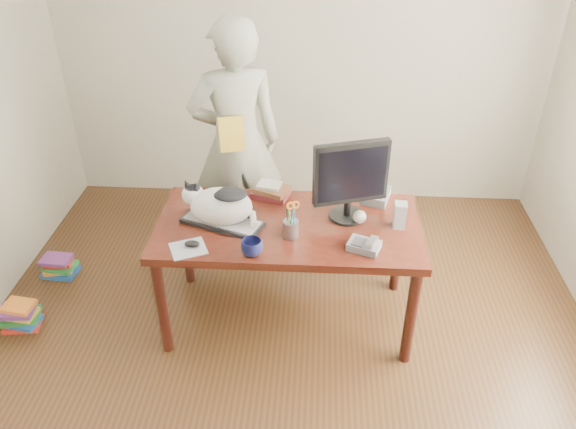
# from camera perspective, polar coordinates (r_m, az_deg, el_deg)

# --- Properties ---
(room) EXTENTS (4.50, 4.50, 4.50)m
(room) POSITION_cam_1_polar(r_m,az_deg,el_deg) (2.57, -0.74, 2.74)
(room) COLOR black
(room) RESTS_ON ground
(desk) EXTENTS (1.60, 0.80, 0.75)m
(desk) POSITION_cam_1_polar(r_m,az_deg,el_deg) (3.54, 0.13, -2.24)
(desk) COLOR black
(desk) RESTS_ON ground
(keyboard) EXTENTS (0.53, 0.35, 0.03)m
(keyboard) POSITION_cam_1_polar(r_m,az_deg,el_deg) (3.41, -6.67, -0.76)
(keyboard) COLOR black
(keyboard) RESTS_ON desk
(cat) EXTENTS (0.48, 0.35, 0.27)m
(cat) POSITION_cam_1_polar(r_m,az_deg,el_deg) (3.35, -7.06, 1.06)
(cat) COLOR white
(cat) RESTS_ON keyboard
(monitor) EXTENTS (0.45, 0.28, 0.51)m
(monitor) POSITION_cam_1_polar(r_m,az_deg,el_deg) (3.32, 6.38, 3.77)
(monitor) COLOR black
(monitor) RESTS_ON desk
(pen_cup) EXTENTS (0.12, 0.12, 0.24)m
(pen_cup) POSITION_cam_1_polar(r_m,az_deg,el_deg) (3.25, 0.30, -1.26)
(pen_cup) COLOR gray
(pen_cup) RESTS_ON desk
(mousepad) EXTENTS (0.25, 0.24, 0.00)m
(mousepad) POSITION_cam_1_polar(r_m,az_deg,el_deg) (3.24, -10.10, -3.42)
(mousepad) COLOR #B1B5BD
(mousepad) RESTS_ON desk
(mouse) EXTENTS (0.10, 0.09, 0.04)m
(mouse) POSITION_cam_1_polar(r_m,az_deg,el_deg) (3.24, -9.72, -2.96)
(mouse) COLOR black
(mouse) RESTS_ON mousepad
(coffee_mug) EXTENTS (0.17, 0.17, 0.10)m
(coffee_mug) POSITION_cam_1_polar(r_m,az_deg,el_deg) (3.12, -3.68, -3.36)
(coffee_mug) COLOR black
(coffee_mug) RESTS_ON desk
(phone) EXTENTS (0.21, 0.18, 0.08)m
(phone) POSITION_cam_1_polar(r_m,az_deg,el_deg) (3.20, 7.80, -3.10)
(phone) COLOR slate
(phone) RESTS_ON desk
(speaker) EXTENTS (0.08, 0.08, 0.16)m
(speaker) POSITION_cam_1_polar(r_m,az_deg,el_deg) (3.40, 11.30, -0.06)
(speaker) COLOR #A5A5A7
(speaker) RESTS_ON desk
(baseball) EXTENTS (0.08, 0.08, 0.08)m
(baseball) POSITION_cam_1_polar(r_m,az_deg,el_deg) (3.41, 7.29, -0.24)
(baseball) COLOR silver
(baseball) RESTS_ON desk
(book_stack) EXTENTS (0.27, 0.24, 0.09)m
(book_stack) POSITION_cam_1_polar(r_m,az_deg,el_deg) (3.66, -1.71, 2.41)
(book_stack) COLOR #53161C
(book_stack) RESTS_ON desk
(calculator) EXTENTS (0.21, 0.25, 0.06)m
(calculator) POSITION_cam_1_polar(r_m,az_deg,el_deg) (3.67, 8.93, 1.95)
(calculator) COLOR slate
(calculator) RESTS_ON desk
(person) EXTENTS (0.76, 0.61, 1.80)m
(person) POSITION_cam_1_polar(r_m,az_deg,el_deg) (4.04, -5.27, 7.23)
(person) COLOR beige
(person) RESTS_ON ground
(held_book) EXTENTS (0.19, 0.15, 0.24)m
(held_book) POSITION_cam_1_polar(r_m,az_deg,el_deg) (3.83, -5.74, 8.13)
(held_book) COLOR yellow
(held_book) RESTS_ON person
(book_pile_a) EXTENTS (0.27, 0.22, 0.18)m
(book_pile_a) POSITION_cam_1_polar(r_m,az_deg,el_deg) (4.13, -25.54, -9.27)
(book_pile_a) COLOR red
(book_pile_a) RESTS_ON ground
(book_pile_b) EXTENTS (0.26, 0.20, 0.15)m
(book_pile_b) POSITION_cam_1_polar(r_m,az_deg,el_deg) (4.49, -22.23, -4.87)
(book_pile_b) COLOR #194B98
(book_pile_b) RESTS_ON ground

